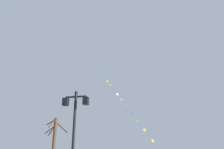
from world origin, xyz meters
name	(u,v)px	position (x,y,z in m)	size (l,w,h in m)	color
twin_lantern_lamp_post	(74,120)	(-3.37, 8.72, 3.44)	(1.40, 0.28, 4.98)	black
kite_train	(124,103)	(-3.62, 27.76, 8.68)	(11.59, 19.77, 16.97)	brown
bare_tree	(54,145)	(-7.34, 14.85, 2.51)	(1.94, 1.32, 4.63)	#4C3826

